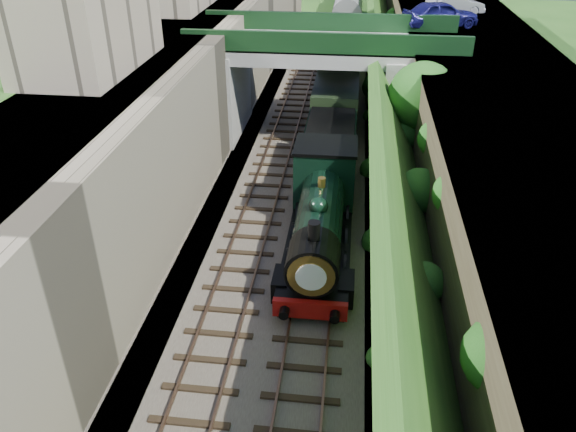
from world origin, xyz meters
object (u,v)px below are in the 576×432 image
Objects in this scene: car_blue at (440,14)px; car_silver at (455,5)px; locomotive at (320,218)px; road_bridge at (333,76)px; tender at (330,154)px; tree at (424,99)px.

car_blue reaches higher than car_silver.
road_bridge is at bearing 91.08° from locomotive.
locomotive is (-7.86, -22.21, -5.02)m from car_silver.
road_bridge is 2.67× the size of tender.
car_silver is (3.15, 14.20, 2.27)m from tree.
tender is (-4.71, -0.65, -3.03)m from tree.
tender is at bearing -87.64° from road_bridge.
car_silver is 0.67× the size of tender.
road_bridge reaches higher than tender.
car_blue is (1.59, 9.75, 2.43)m from tree.
road_bridge is at bearing 92.36° from tender.
locomotive is (-4.71, -8.01, -2.75)m from tree.
tender is (-7.86, -14.85, -5.30)m from car_silver.
car_silver reaches higher than locomotive.
road_bridge is 6.68m from tender.
car_silver is at bearing 77.51° from tree.
car_blue reaches higher than tree.
tree is 5.64m from tender.
road_bridge is at bearing 100.82° from car_blue.
tree is 1.10× the size of tender.
car_blue is 19.54m from locomotive.
car_silver reaches higher than tree.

